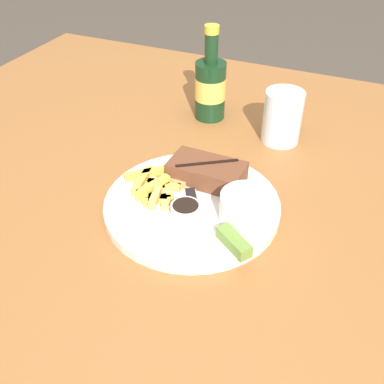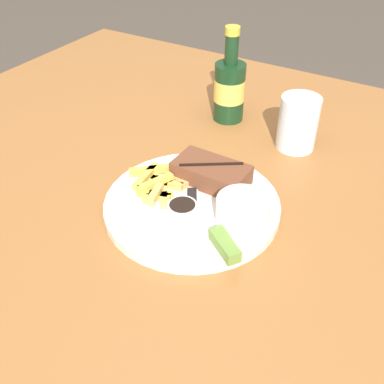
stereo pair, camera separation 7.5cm
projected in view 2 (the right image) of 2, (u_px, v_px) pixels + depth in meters
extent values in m
cube|color=#935B2D|center=(192.00, 218.00, 0.79)|extent=(1.49, 1.33, 0.04)
cylinder|color=#935B2D|center=(119.00, 142.00, 1.71)|extent=(0.06, 0.06, 0.72)
cylinder|color=silver|center=(192.00, 206.00, 0.77)|extent=(0.30, 0.30, 0.01)
cylinder|color=white|center=(192.00, 202.00, 0.76)|extent=(0.30, 0.30, 0.00)
cube|color=brown|center=(209.00, 172.00, 0.80)|extent=(0.13, 0.07, 0.04)
cube|color=black|center=(209.00, 163.00, 0.79)|extent=(0.10, 0.07, 0.00)
cube|color=#DFA250|center=(153.00, 186.00, 0.79)|extent=(0.05, 0.04, 0.01)
cube|color=gold|center=(150.00, 170.00, 0.81)|extent=(0.06, 0.06, 0.01)
cube|color=#DEAE50|center=(159.00, 185.00, 0.79)|extent=(0.04, 0.05, 0.01)
cube|color=gold|center=(154.00, 196.00, 0.77)|extent=(0.06, 0.03, 0.01)
cube|color=#DB9F4D|center=(161.00, 181.00, 0.80)|extent=(0.09, 0.02, 0.01)
cube|color=#EE9E42|center=(154.00, 190.00, 0.78)|extent=(0.04, 0.07, 0.01)
cube|color=#DDAD53|center=(156.00, 193.00, 0.75)|extent=(0.02, 0.05, 0.01)
cube|color=gold|center=(158.00, 197.00, 0.76)|extent=(0.05, 0.04, 0.01)
cube|color=gold|center=(146.00, 177.00, 0.79)|extent=(0.02, 0.08, 0.01)
cube|color=gold|center=(155.00, 183.00, 0.78)|extent=(0.04, 0.07, 0.01)
cube|color=#E4AE55|center=(153.00, 186.00, 0.79)|extent=(0.04, 0.05, 0.01)
cube|color=#EDB249|center=(152.00, 186.00, 0.79)|extent=(0.04, 0.04, 0.01)
cube|color=#E4A156|center=(175.00, 179.00, 0.80)|extent=(0.06, 0.03, 0.01)
cube|color=#D9B856|center=(164.00, 194.00, 0.77)|extent=(0.05, 0.06, 0.01)
cylinder|color=white|center=(243.00, 212.00, 0.70)|extent=(0.08, 0.08, 0.05)
cylinder|color=beige|center=(243.00, 203.00, 0.69)|extent=(0.08, 0.08, 0.01)
cylinder|color=silver|center=(182.00, 211.00, 0.72)|extent=(0.05, 0.05, 0.03)
cylinder|color=black|center=(182.00, 206.00, 0.72)|extent=(0.04, 0.04, 0.01)
cube|color=olive|center=(225.00, 245.00, 0.67)|extent=(0.07, 0.06, 0.02)
cube|color=#B7B7BC|center=(139.00, 200.00, 0.76)|extent=(0.09, 0.06, 0.00)
cube|color=#B7B7BC|center=(179.00, 202.00, 0.76)|extent=(0.03, 0.02, 0.00)
cube|color=#B7B7BC|center=(179.00, 200.00, 0.76)|extent=(0.03, 0.02, 0.00)
cube|color=#B7B7BC|center=(179.00, 199.00, 0.77)|extent=(0.03, 0.02, 0.00)
cube|color=#B7B7BC|center=(193.00, 172.00, 0.83)|extent=(0.07, 0.10, 0.00)
cube|color=black|center=(193.00, 199.00, 0.76)|extent=(0.04, 0.06, 0.01)
cylinder|color=#143319|center=(229.00, 92.00, 0.99)|extent=(0.07, 0.07, 0.13)
cylinder|color=gold|center=(229.00, 89.00, 0.99)|extent=(0.07, 0.07, 0.05)
cylinder|color=#143319|center=(232.00, 50.00, 0.93)|extent=(0.03, 0.03, 0.06)
cylinder|color=gold|center=(233.00, 31.00, 0.91)|extent=(0.03, 0.03, 0.02)
cylinder|color=silver|center=(298.00, 123.00, 0.90)|extent=(0.08, 0.08, 0.11)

